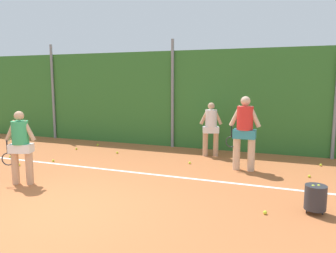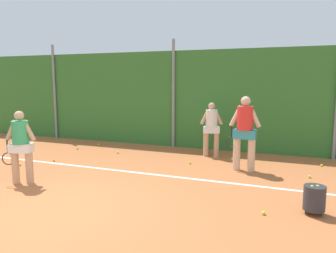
# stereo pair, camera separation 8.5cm
# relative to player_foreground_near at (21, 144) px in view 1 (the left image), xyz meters

# --- Properties ---
(ground_plane) EXTENTS (26.27, 26.27, 0.00)m
(ground_plane) POSITION_rel_player_foreground_near_xyz_m (1.74, 0.86, -0.90)
(ground_plane) COLOR #B76638
(hedge_fence_backdrop) EXTENTS (17.08, 0.25, 3.23)m
(hedge_fence_backdrop) POSITION_rel_player_foreground_near_xyz_m (1.74, 5.10, 0.71)
(hedge_fence_backdrop) COLOR #33702D
(hedge_fence_backdrop) RESTS_ON ground_plane
(fence_post_left) EXTENTS (0.10, 0.10, 3.61)m
(fence_post_left) POSITION_rel_player_foreground_near_xyz_m (-3.19, 4.93, 0.90)
(fence_post_left) COLOR gray
(fence_post_left) RESTS_ON ground_plane
(fence_post_center) EXTENTS (0.10, 0.10, 3.61)m
(fence_post_center) POSITION_rel_player_foreground_near_xyz_m (1.74, 4.93, 0.90)
(fence_post_center) COLOR gray
(fence_post_center) RESTS_ON ground_plane
(fence_post_right) EXTENTS (0.10, 0.10, 3.61)m
(fence_post_right) POSITION_rel_player_foreground_near_xyz_m (6.67, 4.93, 0.90)
(fence_post_right) COLOR gray
(fence_post_right) RESTS_ON ground_plane
(court_baseline_paint) EXTENTS (12.48, 0.10, 0.01)m
(court_baseline_paint) POSITION_rel_player_foreground_near_xyz_m (1.74, 1.65, -0.90)
(court_baseline_paint) COLOR white
(court_baseline_paint) RESTS_ON ground_plane
(player_foreground_near) EXTENTS (0.71, 0.41, 1.61)m
(player_foreground_near) POSITION_rel_player_foreground_near_xyz_m (0.00, 0.00, 0.00)
(player_foreground_near) COLOR tan
(player_foreground_near) RESTS_ON ground_plane
(player_midcourt) EXTENTS (0.85, 0.40, 1.88)m
(player_midcourt) POSITION_rel_player_foreground_near_xyz_m (4.41, 2.83, 0.15)
(player_midcourt) COLOR beige
(player_midcourt) RESTS_ON ground_plane
(player_backcourt_far) EXTENTS (0.65, 0.41, 1.61)m
(player_backcourt_far) POSITION_rel_player_foreground_near_xyz_m (3.27, 4.07, 0.00)
(player_backcourt_far) COLOR tan
(player_backcourt_far) RESTS_ON ground_plane
(ball_hopper) EXTENTS (0.36, 0.36, 0.51)m
(ball_hopper) POSITION_rel_player_foreground_near_xyz_m (5.92, 0.49, -0.61)
(ball_hopper) COLOR #2D2D33
(ball_hopper) RESTS_ON ground_plane
(tennis_ball_1) EXTENTS (0.07, 0.07, 0.07)m
(tennis_ball_1) POSITION_rel_player_foreground_near_xyz_m (2.96, 2.93, -0.87)
(tennis_ball_1) COLOR #CCDB33
(tennis_ball_1) RESTS_ON ground_plane
(tennis_ball_2) EXTENTS (0.07, 0.07, 0.07)m
(tennis_ball_2) POSITION_rel_player_foreground_near_xyz_m (-2.21, 1.77, -0.87)
(tennis_ball_2) COLOR #CCDB33
(tennis_ball_2) RESTS_ON ground_plane
(tennis_ball_3) EXTENTS (0.07, 0.07, 0.07)m
(tennis_ball_3) POSITION_rel_player_foreground_near_xyz_m (5.95, 2.71, -0.87)
(tennis_ball_3) COLOR #CCDB33
(tennis_ball_3) RESTS_ON ground_plane
(tennis_ball_4) EXTENTS (0.07, 0.07, 0.07)m
(tennis_ball_4) POSITION_rel_player_foreground_near_xyz_m (-0.70, 1.82, -0.87)
(tennis_ball_4) COLOR #CCDB33
(tennis_ball_4) RESTS_ON ground_plane
(tennis_ball_5) EXTENTS (0.07, 0.07, 0.07)m
(tennis_ball_5) POSITION_rel_player_foreground_near_xyz_m (0.48, 3.34, -0.87)
(tennis_ball_5) COLOR #CCDB33
(tennis_ball_5) RESTS_ON ground_plane
(tennis_ball_6) EXTENTS (0.07, 0.07, 0.07)m
(tennis_ball_6) POSITION_rel_player_foreground_near_xyz_m (6.29, 3.93, -0.87)
(tennis_ball_6) COLOR #CCDB33
(tennis_ball_6) RESTS_ON ground_plane
(tennis_ball_7) EXTENTS (0.07, 0.07, 0.07)m
(tennis_ball_7) POSITION_rel_player_foreground_near_xyz_m (-1.24, 1.13, -0.87)
(tennis_ball_7) COLOR #CCDB33
(tennis_ball_7) RESTS_ON ground_plane
(tennis_ball_8) EXTENTS (0.07, 0.07, 0.07)m
(tennis_ball_8) POSITION_rel_player_foreground_near_xyz_m (-0.77, 4.20, -0.87)
(tennis_ball_8) COLOR #CCDB33
(tennis_ball_8) RESTS_ON ground_plane
(tennis_ball_10) EXTENTS (0.07, 0.07, 0.07)m
(tennis_ball_10) POSITION_rel_player_foreground_near_xyz_m (5.13, 0.16, -0.87)
(tennis_ball_10) COLOR #CCDB33
(tennis_ball_10) RESTS_ON ground_plane
(tennis_ball_11) EXTENTS (0.07, 0.07, 0.07)m
(tennis_ball_11) POSITION_rel_player_foreground_near_xyz_m (-1.07, 3.38, -0.87)
(tennis_ball_11) COLOR #CCDB33
(tennis_ball_11) RESTS_ON ground_plane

